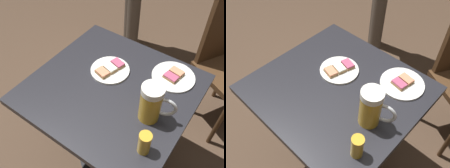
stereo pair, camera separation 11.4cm
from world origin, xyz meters
The scene contains 6 objects.
ground_plane centered at (0.00, 0.00, 0.00)m, with size 6.00×6.00×0.00m, color #4C3828.
cafe_table centered at (0.00, 0.00, 0.55)m, with size 0.72×0.76×0.71m.
plate_near centered at (-0.08, -0.07, 0.71)m, with size 0.20×0.20×0.03m.
plate_far centered at (-0.22, 0.21, 0.71)m, with size 0.21×0.21×0.03m.
beer_mug centered at (0.05, 0.23, 0.80)m, with size 0.09×0.15×0.19m.
beer_glass_small centered at (0.20, 0.28, 0.76)m, with size 0.05×0.05×0.11m, color gold.
Camera 2 is at (0.55, 0.53, 1.58)m, focal length 39.21 mm.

